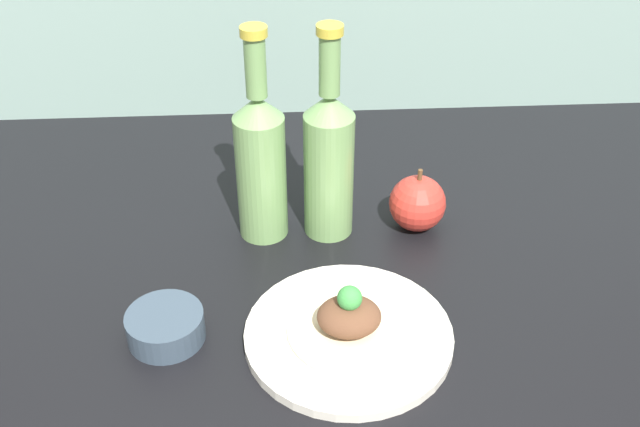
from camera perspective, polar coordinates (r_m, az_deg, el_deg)
ground_plane at (r=98.03cm, az=5.45°, el=-7.50°), size 180.00×110.00×4.00cm
plate at (r=90.77cm, az=2.19°, el=-9.18°), size 25.05×25.05×1.57cm
plated_food at (r=89.01cm, az=2.22°, el=-8.03°), size 14.77×14.77×6.82cm
cider_bottle_left at (r=101.43cm, az=-4.56°, el=4.02°), size 6.91×6.91×30.73cm
cider_bottle_right at (r=101.57cm, az=0.68°, el=4.19°), size 6.91×6.91×30.73cm
apple at (r=107.18cm, az=7.43°, el=0.78°), size 8.11×8.11×9.66cm
dipping_bowl at (r=92.14cm, az=-11.69°, el=-8.41°), size 9.34×9.34×3.62cm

